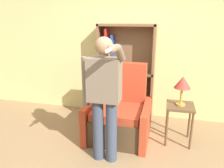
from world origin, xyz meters
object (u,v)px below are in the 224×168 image
object	(u,v)px
table_lamp	(183,84)
bookcase	(119,75)
side_table	(180,112)
armchair	(119,115)
person_standing	(104,94)

from	to	relation	value
table_lamp	bookcase	bearing A→B (deg)	146.17
table_lamp	side_table	bearing A→B (deg)	63.43
armchair	table_lamp	world-z (taller)	armchair
bookcase	person_standing	world-z (taller)	bookcase
armchair	side_table	world-z (taller)	armchair
armchair	bookcase	bearing A→B (deg)	102.50
side_table	table_lamp	distance (m)	0.47
person_standing	side_table	xyz separation A→B (m)	(1.00, 0.73, -0.47)
bookcase	side_table	bearing A→B (deg)	-33.83
side_table	table_lamp	xyz separation A→B (m)	(-0.00, -0.00, 0.47)
armchair	table_lamp	distance (m)	1.12
armchair	person_standing	world-z (taller)	person_standing
bookcase	table_lamp	distance (m)	1.36
armchair	table_lamp	size ratio (longest dim) A/B	2.66
side_table	table_lamp	size ratio (longest dim) A/B	1.40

